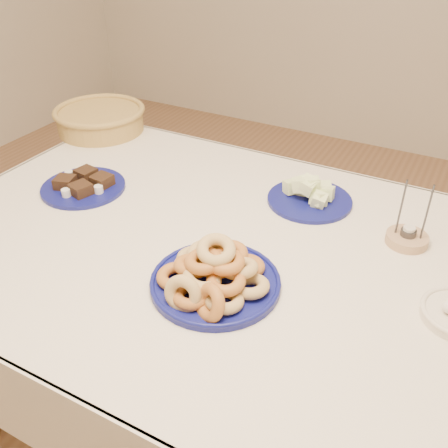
{
  "coord_description": "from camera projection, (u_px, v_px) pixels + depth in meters",
  "views": [
    {
      "loc": [
        0.47,
        -0.93,
        1.51
      ],
      "look_at": [
        0.0,
        -0.05,
        0.85
      ],
      "focal_mm": 40.0,
      "sensor_mm": 36.0,
      "label": 1
    }
  ],
  "objects": [
    {
      "name": "ground",
      "position": [
        231.0,
        424.0,
        1.71
      ],
      "size": [
        5.0,
        5.0,
        0.0
      ],
      "primitive_type": "plane",
      "color": "#875E40",
      "rests_on": "ground"
    },
    {
      "name": "donut_platter",
      "position": [
        214.0,
        275.0,
        1.14
      ],
      "size": [
        0.33,
        0.33,
        0.14
      ],
      "rotation": [
        0.0,
        0.0,
        -0.09
      ],
      "color": "navy",
      "rests_on": "dining_table"
    },
    {
      "name": "melon_plate",
      "position": [
        310.0,
        194.0,
        1.47
      ],
      "size": [
        0.32,
        0.32,
        0.09
      ],
      "rotation": [
        0.0,
        0.0,
        0.33
      ],
      "color": "navy",
      "rests_on": "dining_table"
    },
    {
      "name": "wicker_basket",
      "position": [
        100.0,
        118.0,
        1.9
      ],
      "size": [
        0.44,
        0.44,
        0.09
      ],
      "rotation": [
        0.0,
        0.0,
        0.33
      ],
      "color": "olive",
      "rests_on": "dining_table"
    },
    {
      "name": "dining_table",
      "position": [
        233.0,
        278.0,
        1.35
      ],
      "size": [
        1.71,
        1.11,
        0.75
      ],
      "color": "brown",
      "rests_on": "ground"
    },
    {
      "name": "candle_holder",
      "position": [
        407.0,
        238.0,
        1.3
      ],
      "size": [
        0.12,
        0.12,
        0.18
      ],
      "rotation": [
        0.0,
        0.0,
        0.07
      ],
      "color": "tan",
      "rests_on": "dining_table"
    },
    {
      "name": "brownie_plate",
      "position": [
        83.0,
        185.0,
        1.54
      ],
      "size": [
        0.26,
        0.26,
        0.05
      ],
      "rotation": [
        0.0,
        0.0,
        0.0
      ],
      "color": "navy",
      "rests_on": "dining_table"
    }
  ]
}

